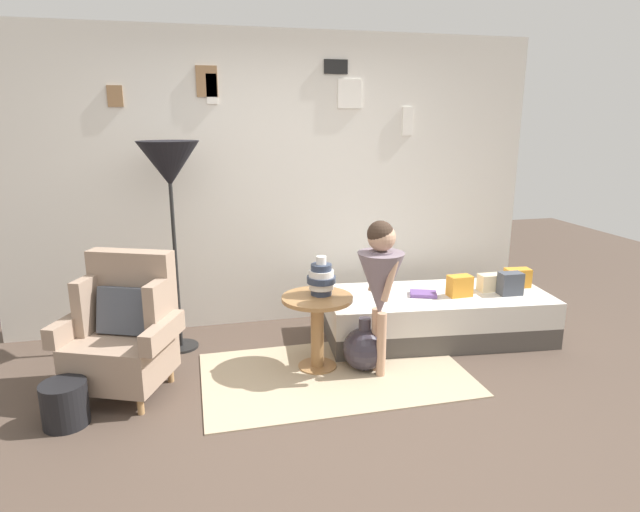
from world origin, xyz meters
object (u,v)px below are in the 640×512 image
object	(u,v)px
armchair	(124,331)
vase_striped	(321,279)
side_table	(317,318)
book_on_daybed	(423,294)
magazine_basket	(65,404)
demijohn_near	(364,348)
floor_lamp	(169,169)
person_child	(380,278)
daybed	(436,315)

from	to	relation	value
armchair	vase_striped	world-z (taller)	armchair
side_table	book_on_daybed	bearing A→B (deg)	17.58
magazine_basket	side_table	bearing A→B (deg)	13.04
side_table	demijohn_near	distance (m)	0.43
floor_lamp	magazine_basket	world-z (taller)	floor_lamp
person_child	side_table	bearing A→B (deg)	154.78
daybed	person_child	xyz separation A→B (m)	(-0.72, -0.53, 0.55)
side_table	vase_striped	size ratio (longest dim) A/B	1.94
book_on_daybed	demijohn_near	distance (m)	0.82
daybed	demijohn_near	distance (m)	0.92
side_table	floor_lamp	xyz separation A→B (m)	(-1.02, 0.64, 1.07)
armchair	demijohn_near	world-z (taller)	armchair
daybed	side_table	bearing A→B (deg)	-163.66
side_table	person_child	bearing A→B (deg)	-25.22
side_table	person_child	distance (m)	0.58
daybed	floor_lamp	world-z (taller)	floor_lamp
armchair	person_child	size ratio (longest dim) A/B	0.83
floor_lamp	armchair	bearing A→B (deg)	-118.32
daybed	magazine_basket	xyz separation A→B (m)	(-2.85, -0.73, -0.06)
magazine_basket	demijohn_near	bearing A→B (deg)	8.08
floor_lamp	demijohn_near	xyz separation A→B (m)	(1.36, -0.74, -1.31)
armchair	daybed	xyz separation A→B (m)	(2.51, 0.35, -0.24)
side_table	floor_lamp	bearing A→B (deg)	148.05
book_on_daybed	magazine_basket	xyz separation A→B (m)	(-2.71, -0.71, -0.28)
armchair	floor_lamp	xyz separation A→B (m)	(0.35, 0.65, 1.04)
side_table	floor_lamp	distance (m)	1.61
armchair	book_on_daybed	bearing A→B (deg)	7.98
vase_striped	floor_lamp	xyz separation A→B (m)	(-1.06, 0.60, 0.78)
armchair	side_table	world-z (taller)	armchair
person_child	demijohn_near	world-z (taller)	person_child
armchair	side_table	bearing A→B (deg)	0.64
side_table	demijohn_near	world-z (taller)	side_table
floor_lamp	person_child	size ratio (longest dim) A/B	1.45
side_table	armchair	bearing A→B (deg)	-179.36
floor_lamp	person_child	distance (m)	1.82
floor_lamp	book_on_daybed	xyz separation A→B (m)	(2.02, -0.32, -1.07)
side_table	person_child	world-z (taller)	person_child
book_on_daybed	magazine_basket	world-z (taller)	book_on_daybed
armchair	daybed	size ratio (longest dim) A/B	0.49
side_table	magazine_basket	size ratio (longest dim) A/B	2.06
side_table	demijohn_near	size ratio (longest dim) A/B	1.40
armchair	magazine_basket	xyz separation A→B (m)	(-0.34, -0.38, -0.30)
vase_striped	daybed	bearing A→B (deg)	15.07
magazine_basket	daybed	bearing A→B (deg)	14.37
book_on_daybed	side_table	bearing A→B (deg)	-162.42
side_table	demijohn_near	xyz separation A→B (m)	(0.34, -0.10, -0.24)
book_on_daybed	magazine_basket	bearing A→B (deg)	-165.26
daybed	book_on_daybed	xyz separation A→B (m)	(-0.14, -0.02, 0.22)
person_child	magazine_basket	size ratio (longest dim) A/B	4.17
book_on_daybed	demijohn_near	size ratio (longest dim) A/B	0.54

